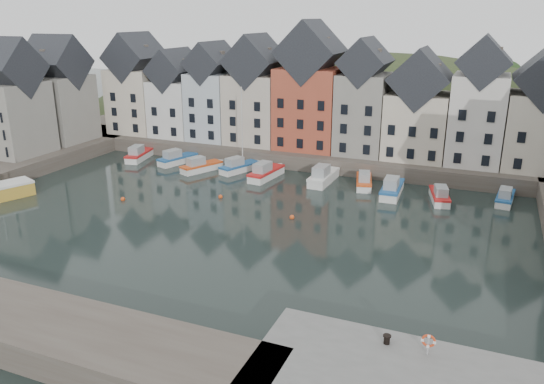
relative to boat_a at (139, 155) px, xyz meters
The scene contains 18 objects.
ground 29.86m from the boat_a, 39.13° to the right, with size 260.00×260.00×0.00m, color black.
far_quay 25.71m from the boat_a, 25.73° to the left, with size 90.00×16.00×2.00m, color #494038.
hillside 47.61m from the boat_a, 58.05° to the left, with size 153.60×70.40×64.00m.
far_terrace 29.08m from the boat_a, 19.15° to the left, with size 72.37×8.16×17.78m.
left_terrace 16.12m from the boat_a, 157.42° to the right, with size 7.65×17.00×15.69m.
mooring_buoys 23.45m from the boat_a, 35.19° to the right, with size 20.50×5.50×0.50m.
boat_a is the anchor object (origin of this frame).
boat_b 6.35m from the boat_a, ahead, with size 3.73×6.45×2.37m.
boat_c 11.62m from the boat_a, ahead, with size 4.18×6.23×2.30m.
boat_d 16.35m from the boat_a, ahead, with size 3.98×6.31×11.55m.
boat_e 21.03m from the boat_a, ahead, with size 2.80×6.83×2.55m.
boat_f 28.43m from the boat_a, ahead, with size 2.34×6.99×2.66m.
boat_g 33.59m from the boat_a, ahead, with size 3.15×6.14×2.26m.
boat_h 37.45m from the boat_a, ahead, with size 2.34×6.77×2.57m.
boat_i 42.91m from the boat_a, ahead, with size 3.00×5.96×2.19m.
boat_j 49.74m from the boat_a, ahead, with size 2.22×5.63×2.11m.
mooring_bollard 55.69m from the boat_a, 39.41° to the right, with size 0.48×0.48×0.56m.
life_ring_post 57.62m from the boat_a, 38.08° to the right, with size 0.80×0.17×1.30m.
Camera 1 is at (23.78, -43.57, 20.20)m, focal length 35.00 mm.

